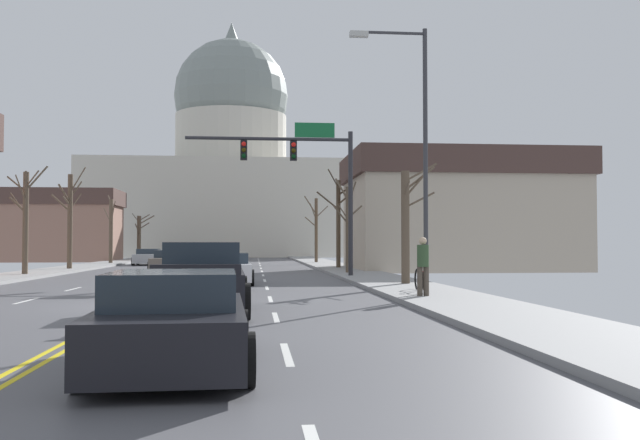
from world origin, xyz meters
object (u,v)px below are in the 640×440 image
(pickup_truck_near_02, at_px, (201,281))
(pedestrian_00, at_px, (423,263))
(street_lamp_right, at_px, (415,136))
(sedan_near_00, at_px, (227,269))
(sedan_oncoming_01, at_px, (148,257))
(sedan_oncoming_00, at_px, (169,262))
(sedan_near_01, at_px, (210,277))
(bicycle_parked, at_px, (421,280))
(sedan_near_03, at_px, (174,323))
(signal_gantry, at_px, (306,167))

(pickup_truck_near_02, distance_m, pedestrian_00, 6.75)
(street_lamp_right, height_order, sedan_near_00, street_lamp_right)
(pickup_truck_near_02, height_order, sedan_oncoming_01, pickup_truck_near_02)
(sedan_near_00, height_order, pedestrian_00, pedestrian_00)
(sedan_near_00, distance_m, sedan_oncoming_00, 13.86)
(sedan_near_01, relative_size, bicycle_parked, 2.57)
(sedan_near_01, height_order, sedan_oncoming_01, sedan_oncoming_01)
(sedan_near_00, bearing_deg, sedan_oncoming_00, 106.31)
(sedan_near_01, distance_m, pedestrian_00, 7.03)
(sedan_near_00, height_order, pickup_truck_near_02, pickup_truck_near_02)
(sedan_near_01, height_order, sedan_near_03, sedan_near_03)
(street_lamp_right, bearing_deg, sedan_oncoming_01, 110.80)
(pickup_truck_near_02, height_order, pedestrian_00, pedestrian_00)
(sedan_near_01, xyz_separation_m, bicycle_parked, (6.78, -0.86, -0.07))
(pickup_truck_near_02, bearing_deg, pedestrian_00, 24.84)
(bicycle_parked, bearing_deg, pickup_truck_near_02, -142.35)
(sedan_near_01, distance_m, bicycle_parked, 6.83)
(signal_gantry, relative_size, bicycle_parked, 4.47)
(street_lamp_right, xyz_separation_m, bicycle_parked, (0.49, 1.35, -4.43))
(signal_gantry, relative_size, street_lamp_right, 0.98)
(sedan_near_00, relative_size, bicycle_parked, 2.51)
(sedan_oncoming_01, bearing_deg, sedan_near_01, -78.18)
(bicycle_parked, bearing_deg, sedan_near_03, -116.77)
(sedan_oncoming_00, bearing_deg, street_lamp_right, -65.17)
(signal_gantry, bearing_deg, sedan_near_03, -98.43)
(street_lamp_right, relative_size, bicycle_parked, 4.56)
(sedan_near_01, relative_size, sedan_oncoming_00, 0.99)
(pedestrian_00, bearing_deg, signal_gantry, 100.49)
(sedan_oncoming_00, distance_m, bicycle_parked, 22.47)
(sedan_near_03, distance_m, bicycle_parked, 14.26)
(signal_gantry, relative_size, sedan_near_03, 1.78)
(signal_gantry, distance_m, sedan_oncoming_00, 12.66)
(sedan_near_00, relative_size, sedan_near_03, 1.00)
(signal_gantry, xyz_separation_m, bicycle_parked, (2.93, -10.83, -4.81))
(street_lamp_right, relative_size, pickup_truck_near_02, 1.47)
(sedan_near_01, bearing_deg, sedan_oncoming_00, 100.58)
(sedan_oncoming_01, bearing_deg, street_lamp_right, -69.20)
(signal_gantry, distance_m, pickup_truck_near_02, 16.98)
(sedan_near_00, bearing_deg, bicycle_parked, -45.86)
(sedan_near_03, height_order, sedan_oncoming_00, sedan_near_03)
(signal_gantry, relative_size, pickup_truck_near_02, 1.44)
(sedan_near_00, relative_size, pickup_truck_near_02, 0.81)
(sedan_oncoming_01, height_order, pedestrian_00, pedestrian_00)
(sedan_near_00, bearing_deg, pedestrian_00, -56.32)
(sedan_near_00, xyz_separation_m, pedestrian_00, (5.95, -8.92, 0.48))
(sedan_oncoming_01, xyz_separation_m, bicycle_parked, (13.47, -32.82, -0.10))
(signal_gantry, height_order, sedan_oncoming_00, signal_gantry)
(sedan_near_01, bearing_deg, sedan_oncoming_01, 101.82)
(sedan_near_01, height_order, sedan_oncoming_00, sedan_oncoming_00)
(signal_gantry, height_order, sedan_oncoming_01, signal_gantry)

